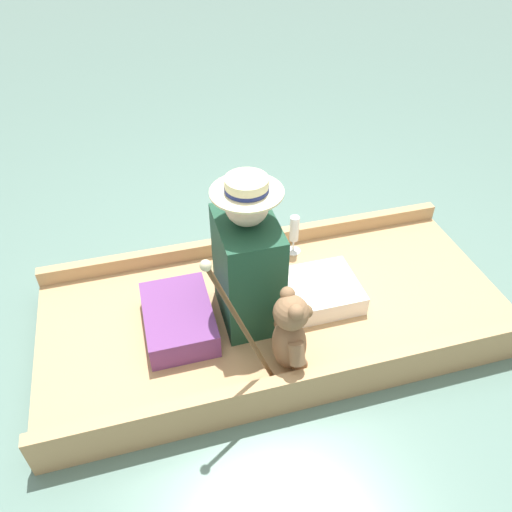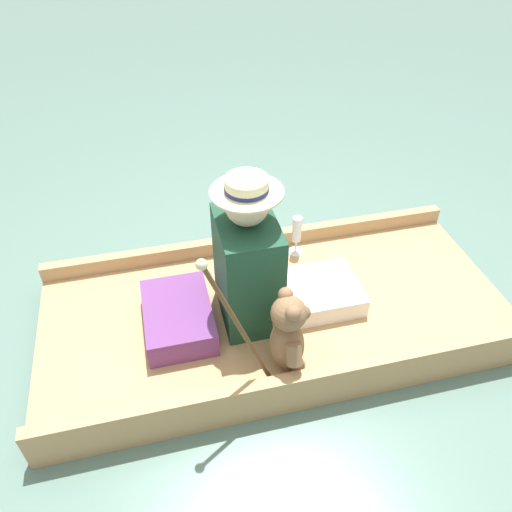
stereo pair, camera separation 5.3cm
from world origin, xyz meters
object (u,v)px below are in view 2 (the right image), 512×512
object	(u,v)px
seated_person	(262,268)
walking_cane	(234,318)
teddy_bear	(288,334)
wine_glass	(297,232)

from	to	relation	value
seated_person	walking_cane	distance (m)	0.52
seated_person	walking_cane	size ratio (longest dim) A/B	1.04
teddy_bear	wine_glass	bearing A→B (deg)	159.86
teddy_bear	wine_glass	size ratio (longest dim) A/B	1.74
wine_glass	seated_person	bearing A→B (deg)	-37.17
wine_glass	walking_cane	bearing A→B (deg)	-32.32
teddy_bear	wine_glass	world-z (taller)	teddy_bear
seated_person	walking_cane	world-z (taller)	seated_person
teddy_bear	walking_cane	size ratio (longest dim) A/B	0.56
wine_glass	walking_cane	world-z (taller)	walking_cane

